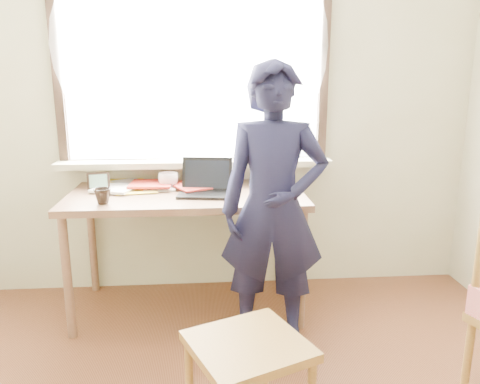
{
  "coord_description": "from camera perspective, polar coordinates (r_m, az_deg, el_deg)",
  "views": [
    {
      "loc": [
        -0.15,
        -1.25,
        1.5
      ],
      "look_at": [
        0.03,
        0.95,
        0.96
      ],
      "focal_mm": 35.0,
      "sensor_mm": 36.0,
      "label": 1
    }
  ],
  "objects": [
    {
      "name": "room_shell",
      "position": [
        1.46,
        0.39,
        19.13
      ],
      "size": [
        3.52,
        4.02,
        2.61
      ],
      "color": "beige",
      "rests_on": "ground"
    },
    {
      "name": "mug_dark",
      "position": [
        2.8,
        -16.41,
        -0.47
      ],
      "size": [
        0.14,
        0.14,
        0.09
      ],
      "primitive_type": "imported",
      "rotation": [
        0.0,
        0.0,
        -0.77
      ],
      "color": "black",
      "rests_on": "desk"
    },
    {
      "name": "laptop",
      "position": [
        2.92,
        -4.21,
        0.78
      ],
      "size": [
        0.35,
        0.3,
        0.22
      ],
      "color": "black",
      "rests_on": "desk"
    },
    {
      "name": "work_chair",
      "position": [
        2.04,
        1.0,
        -19.48
      ],
      "size": [
        0.57,
        0.56,
        0.45
      ],
      "color": "olive",
      "rests_on": "ground"
    },
    {
      "name": "book_a",
      "position": [
        3.19,
        -14.62,
        0.76
      ],
      "size": [
        0.28,
        0.3,
        0.02
      ],
      "primitive_type": "imported",
      "rotation": [
        0.0,
        0.0,
        0.63
      ],
      "color": "white",
      "rests_on": "desk"
    },
    {
      "name": "desk_clutter",
      "position": [
        3.2,
        -12.17,
        1.07
      ],
      "size": [
        0.91,
        0.47,
        0.04
      ],
      "color": "white",
      "rests_on": "desk"
    },
    {
      "name": "picture_frame",
      "position": [
        3.12,
        -16.87,
        1.14
      ],
      "size": [
        0.14,
        0.04,
        0.11
      ],
      "color": "black",
      "rests_on": "desk"
    },
    {
      "name": "mouse",
      "position": [
        2.89,
        2.87,
        -0.07
      ],
      "size": [
        0.08,
        0.06,
        0.03
      ],
      "primitive_type": "ellipsoid",
      "color": "black",
      "rests_on": "desk"
    },
    {
      "name": "book_b",
      "position": [
        3.23,
        1.87,
        1.32
      ],
      "size": [
        0.29,
        0.33,
        0.02
      ],
      "primitive_type": "imported",
      "rotation": [
        0.0,
        0.0,
        -0.44
      ],
      "color": "white",
      "rests_on": "desk"
    },
    {
      "name": "mug_white",
      "position": [
        3.1,
        -8.73,
        1.41
      ],
      "size": [
        0.16,
        0.16,
        0.1
      ],
      "primitive_type": "imported",
      "rotation": [
        0.0,
        0.0,
        0.28
      ],
      "color": "white",
      "rests_on": "desk"
    },
    {
      "name": "desk",
      "position": [
        2.99,
        -6.49,
        -1.61
      ],
      "size": [
        1.47,
        0.74,
        0.79
      ],
      "color": "brown",
      "rests_on": "ground"
    },
    {
      "name": "person",
      "position": [
        2.57,
        4.09,
        -2.1
      ],
      "size": [
        0.63,
        0.45,
        1.59
      ],
      "primitive_type": "imported",
      "rotation": [
        0.0,
        0.0,
        -0.13
      ],
      "color": "black",
      "rests_on": "ground"
    }
  ]
}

